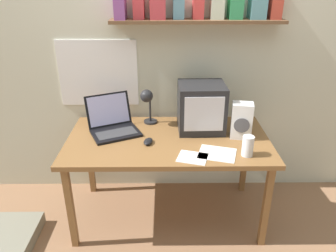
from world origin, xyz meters
name	(u,v)px	position (x,y,z in m)	size (l,w,h in m)	color
ground_plane	(168,214)	(0.00, 0.00, 0.00)	(12.00, 12.00, 0.00)	#926949
back_wall	(168,44)	(0.00, 0.47, 1.31)	(5.60, 0.24, 2.60)	beige
corner_desk	(168,145)	(0.00, 0.00, 0.65)	(1.49, 0.79, 0.71)	brown
crt_monitor	(201,107)	(0.26, 0.16, 0.89)	(0.36, 0.33, 0.36)	#232326
laptop	(113,123)	(-0.43, 0.14, 0.78)	(0.46, 0.45, 0.26)	black
desk_lamp	(147,100)	(-0.16, 0.24, 0.92)	(0.13, 0.16, 0.30)	#232326
juice_glass	(248,147)	(0.53, -0.26, 0.77)	(0.08, 0.08, 0.14)	white
space_heater	(242,121)	(0.54, 0.02, 0.84)	(0.17, 0.14, 0.27)	white
computer_mouse	(148,141)	(-0.14, -0.08, 0.73)	(0.08, 0.12, 0.03)	black
loose_paper_near_monitor	(217,154)	(0.33, -0.23, 0.71)	(0.29, 0.26, 0.00)	white
loose_paper_near_laptop	(192,158)	(0.16, -0.29, 0.71)	(0.23, 0.21, 0.00)	silver
floor_cushion	(1,239)	(-1.23, -0.32, 0.05)	(0.49, 0.49, 0.10)	gray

